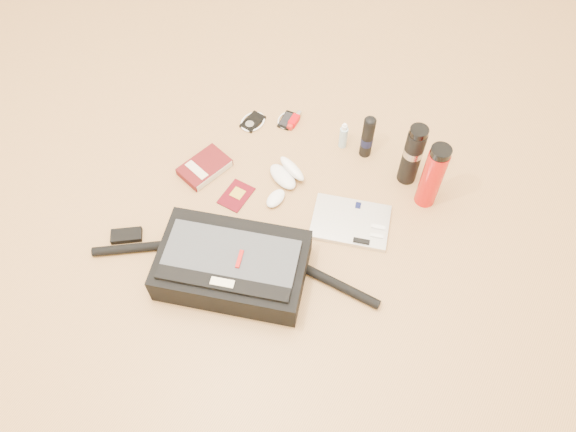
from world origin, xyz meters
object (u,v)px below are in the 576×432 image
at_px(book, 205,167).
at_px(messenger_bag, 232,265).
at_px(laptop, 351,222).
at_px(thermos_black, 412,155).
at_px(thermos_red, 432,176).

bearing_deg(book, messenger_bag, -28.53).
bearing_deg(book, laptop, 20.98).
bearing_deg(laptop, thermos_black, 55.12).
relative_size(book, thermos_black, 0.77).
relative_size(messenger_bag, book, 4.55).
bearing_deg(book, thermos_black, 42.37).
bearing_deg(messenger_bag, book, 117.93).
xyz_separation_m(messenger_bag, thermos_black, (0.36, 0.70, 0.08)).
xyz_separation_m(messenger_bag, thermos_red, (0.46, 0.63, 0.08)).
bearing_deg(laptop, messenger_bag, -141.52).
xyz_separation_m(book, thermos_red, (0.81, 0.30, 0.13)).
distance_m(thermos_black, thermos_red, 0.12).
height_order(thermos_black, thermos_red, thermos_red).
distance_m(messenger_bag, thermos_red, 0.79).
bearing_deg(thermos_black, thermos_red, -30.77).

